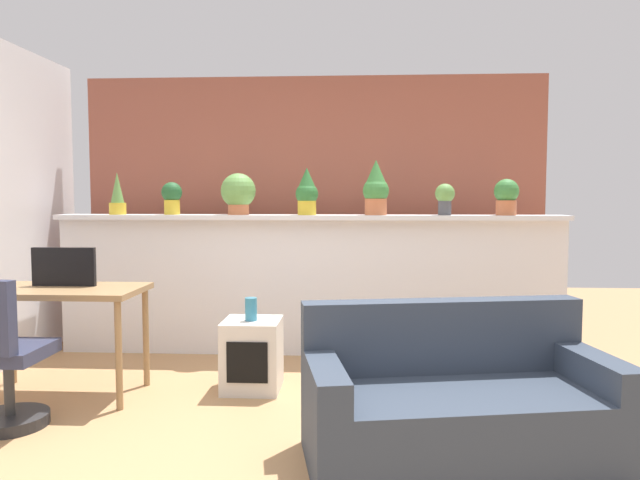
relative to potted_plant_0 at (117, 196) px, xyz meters
The scene contains 17 objects.
ground_plane 2.91m from the potted_plant_0, 49.57° to the right, with size 12.00×12.00×0.00m, color tan.
divider_wall 1.84m from the potted_plant_0, ahead, with size 4.34×0.16×1.17m, color silver.
plant_shelf 1.67m from the potted_plant_0, ahead, with size 4.34×0.30×0.04m, color silver.
brick_wall_behind 1.79m from the potted_plant_0, 21.51° to the left, with size 4.34×0.10×2.50m, color #9E5442.
potted_plant_0 is the anchor object (origin of this frame).
potted_plant_1 0.47m from the potted_plant_0, ahead, with size 0.18×0.18×0.28m.
potted_plant_2 1.05m from the potted_plant_0, ahead, with size 0.30×0.30×0.36m.
potted_plant_3 1.65m from the potted_plant_0, ahead, with size 0.19×0.19×0.40m.
potted_plant_4 2.23m from the potted_plant_0, ahead, with size 0.22×0.22×0.47m.
potted_plant_5 2.81m from the potted_plant_0, ahead, with size 0.16×0.16×0.26m.
potted_plant_6 3.32m from the potted_plant_0, ahead, with size 0.20×0.20×0.30m.
desk 1.35m from the potted_plant_0, 87.58° to the right, with size 1.10×0.60×0.75m.
tv_monitor 1.17m from the potted_plant_0, 87.89° to the right, with size 0.44×0.04×0.27m, color black.
office_chair 2.02m from the potted_plant_0, 90.26° to the right, with size 0.48×0.49×0.91m.
side_cube_shelf 1.99m from the potted_plant_0, 35.39° to the right, with size 0.40×0.41×0.50m.
vase_on_shelf 1.82m from the potted_plant_0, 35.86° to the right, with size 0.08×0.08×0.16m, color teal.
couch 3.46m from the potted_plant_0, 37.96° to the right, with size 1.67×1.03×0.80m.
Camera 1 is at (0.40, -3.12, 1.37)m, focal length 33.51 mm.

